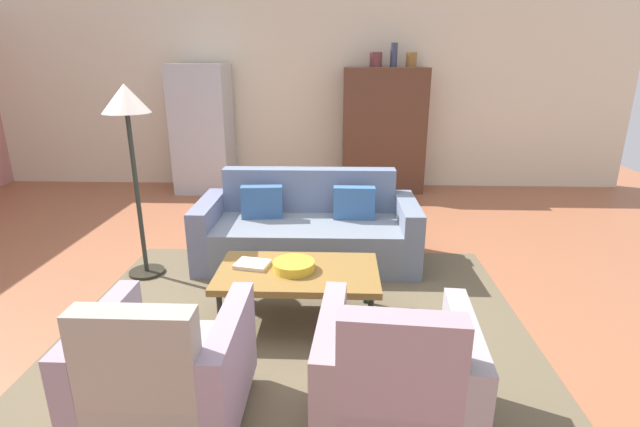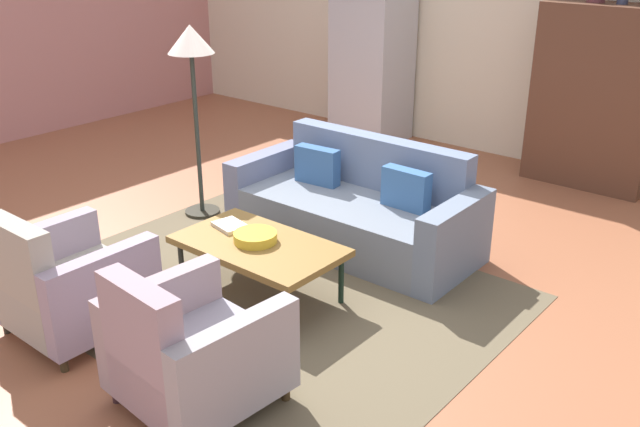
{
  "view_description": "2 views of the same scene",
  "coord_description": "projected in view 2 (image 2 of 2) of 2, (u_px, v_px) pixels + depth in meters",
  "views": [
    {
      "loc": [
        0.52,
        -3.55,
        1.91
      ],
      "look_at": [
        0.37,
        0.28,
        0.65
      ],
      "focal_mm": 26.5,
      "sensor_mm": 36.0,
      "label": 1
    },
    {
      "loc": [
        3.44,
        -3.55,
        2.54
      ],
      "look_at": [
        0.45,
        0.06,
        0.57
      ],
      "focal_mm": 39.39,
      "sensor_mm": 36.0,
      "label": 2
    }
  ],
  "objects": [
    {
      "name": "ground_plane",
      "position": [
        271.0,
        268.0,
        5.52
      ],
      "size": [
        11.7,
        11.7,
        0.0
      ],
      "primitive_type": "plane",
      "color": "#9E5C3D"
    },
    {
      "name": "wall_back",
      "position": [
        507.0,
        31.0,
        7.71
      ],
      "size": [
        9.75,
        0.12,
        2.8
      ],
      "primitive_type": "cube",
      "color": "beige",
      "rests_on": "ground"
    },
    {
      "name": "area_rug",
      "position": [
        265.0,
        291.0,
        5.17
      ],
      "size": [
        3.4,
        2.6,
        0.01
      ],
      "primitive_type": "cube",
      "color": "brown",
      "rests_on": "ground"
    },
    {
      "name": "couch",
      "position": [
        358.0,
        210.0,
        5.87
      ],
      "size": [
        2.11,
        0.92,
        0.86
      ],
      "rotation": [
        0.0,
        0.0,
        3.15
      ],
      "color": "slate",
      "rests_on": "ground"
    },
    {
      "name": "coffee_table",
      "position": [
        259.0,
        247.0,
        4.99
      ],
      "size": [
        1.2,
        0.7,
        0.42
      ],
      "color": "black",
      "rests_on": "ground"
    },
    {
      "name": "armchair_left",
      "position": [
        66.0,
        287.0,
        4.53
      ],
      "size": [
        0.8,
        0.8,
        0.88
      ],
      "rotation": [
        0.0,
        0.0,
        0.0
      ],
      "color": "#292322",
      "rests_on": "ground"
    },
    {
      "name": "armchair_right",
      "position": [
        188.0,
        355.0,
        3.83
      ],
      "size": [
        0.86,
        0.86,
        0.88
      ],
      "rotation": [
        0.0,
        0.0,
        -0.08
      ],
      "color": "#35281F",
      "rests_on": "ground"
    },
    {
      "name": "fruit_bowl",
      "position": [
        255.0,
        237.0,
        4.98
      ],
      "size": [
        0.31,
        0.31,
        0.07
      ],
      "primitive_type": "cylinder",
      "color": "gold",
      "rests_on": "coffee_table"
    },
    {
      "name": "book_stack",
      "position": [
        230.0,
        226.0,
        5.22
      ],
      "size": [
        0.28,
        0.24,
        0.03
      ],
      "color": "beige",
      "rests_on": "coffee_table"
    },
    {
      "name": "cabinet",
      "position": [
        597.0,
        97.0,
        6.97
      ],
      "size": [
        1.2,
        0.51,
        1.8
      ],
      "color": "brown",
      "rests_on": "ground"
    },
    {
      "name": "refrigerator",
      "position": [
        372.0,
        64.0,
        8.45
      ],
      "size": [
        0.8,
        0.73,
        1.85
      ],
      "color": "#B7BABF",
      "rests_on": "ground"
    },
    {
      "name": "floor_lamp",
      "position": [
        192.0,
        57.0,
        5.99
      ],
      "size": [
        0.4,
        0.4,
        1.72
      ],
      "color": "black",
      "rests_on": "ground"
    }
  ]
}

